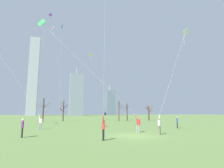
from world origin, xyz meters
The scene contains 19 objects.
ground_plane centered at (0.00, 0.00, 0.00)m, with size 400.00×400.00×0.00m, color #5B7A3D.
kite_flyer_midfield_right_orange centered at (-3.68, -2.39, 2.25)m, with size 1.65×4.80×12.04m.
kite_flyer_far_back_white centered at (4.19, 0.83, 2.99)m, with size 9.39×5.55×14.70m.
kite_flyer_midfield_center_green centered at (-0.56, 3.30, 3.52)m, with size 11.34×4.44×13.37m.
kite_flyer_midfield_left_red centered at (-10.48, 10.99, 4.16)m, with size 10.88×5.69×17.08m.
bystander_strolling_midfield centered at (-9.67, 2.12, 0.90)m, with size 0.23×0.51×1.62m.
bystander_watching_nearby centered at (9.51, 5.68, 0.90)m, with size 0.37×0.42×1.62m.
distant_kite_drifting_left_pink centered at (-6.91, 27.39, 20.41)m, with size 3.50×4.26×22.59m.
distant_kite_drifting_right_purple centered at (-8.60, 23.06, 19.50)m, with size 5.45×2.26×23.31m.
distant_kite_high_overhead_yellow centered at (1.69, 24.65, 13.20)m, with size 3.81×3.53×15.60m.
distant_kite_low_near_trees_blue centered at (-5.46, 21.46, 18.43)m, with size 0.34×5.07×20.52m.
bare_tree_right_of_center centered at (-3.45, 33.80, 2.80)m, with size 2.40×2.02×5.23m.
bare_tree_left_of_center centered at (10.15, 29.12, 2.90)m, with size 1.51×3.31×5.56m.
bare_tree_far_right_edge centered at (13.91, 32.38, 2.58)m, with size 2.39×3.11×4.61m.
bare_tree_center centered at (19.78, 30.56, 2.33)m, with size 2.31×2.48×4.53m.
bare_tree_leftmost centered at (-8.28, 31.10, 2.90)m, with size 2.81×2.38×5.54m.
skyline_squat_block centered at (14.64, 130.27, 16.38)m, with size 10.39×5.11×37.69m.
skyline_tall_tower centered at (-17.56, 133.19, 29.56)m, with size 7.02×6.98×59.12m.
skyline_wide_slab centered at (47.34, 144.98, 11.06)m, with size 7.54×9.62×27.22m.
Camera 1 is at (-7.90, -16.12, 2.10)m, focal length 29.87 mm.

